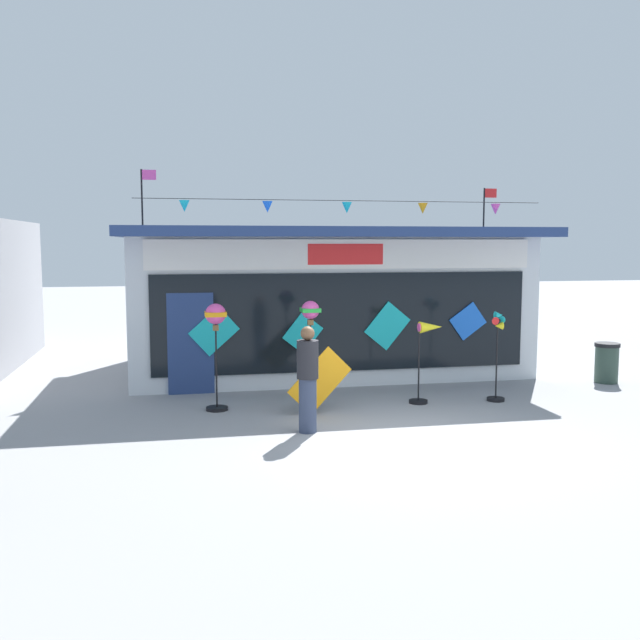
{
  "coord_description": "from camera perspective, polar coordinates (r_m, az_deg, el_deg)",
  "views": [
    {
      "loc": [
        -3.4,
        -10.09,
        2.97
      ],
      "look_at": [
        -0.59,
        3.73,
        1.43
      ],
      "focal_mm": 39.78,
      "sensor_mm": 36.0,
      "label": 1
    }
  ],
  "objects": [
    {
      "name": "ground_plane",
      "position": [
        11.05,
        6.97,
        -9.4
      ],
      "size": [
        80.0,
        80.0,
        0.0
      ],
      "primitive_type": "plane",
      "color": "gray"
    },
    {
      "name": "kite_shop_building",
      "position": [
        16.73,
        0.13,
        1.76
      ],
      "size": [
        9.04,
        5.48,
        4.59
      ],
      "color": "silver",
      "rests_on": "ground_plane"
    },
    {
      "name": "wind_spinner_far_left",
      "position": [
        12.6,
        -8.39,
        -0.6
      ],
      "size": [
        0.39,
        0.39,
        1.91
      ],
      "color": "black",
      "rests_on": "ground_plane"
    },
    {
      "name": "wind_spinner_left",
      "position": [
        12.83,
        -0.78,
        -0.24
      ],
      "size": [
        0.34,
        0.34,
        1.93
      ],
      "color": "black",
      "rests_on": "ground_plane"
    },
    {
      "name": "wind_spinner_center_left",
      "position": [
        13.25,
        8.62,
        -2.11
      ],
      "size": [
        0.63,
        0.35,
        1.53
      ],
      "color": "black",
      "rests_on": "ground_plane"
    },
    {
      "name": "wind_spinner_center_right",
      "position": [
        13.66,
        14.09,
        -2.23
      ],
      "size": [
        0.34,
        0.33,
        1.7
      ],
      "color": "black",
      "rests_on": "ground_plane"
    },
    {
      "name": "person_near_camera",
      "position": [
        11.11,
        -1.0,
        -4.74
      ],
      "size": [
        0.34,
        0.34,
        1.68
      ],
      "rotation": [
        0.0,
        0.0,
        0.04
      ],
      "color": "#333D56",
      "rests_on": "ground_plane"
    },
    {
      "name": "trash_bin",
      "position": [
        16.29,
        22.06,
        -3.18
      ],
      "size": [
        0.52,
        0.52,
        0.85
      ],
      "color": "#2D4238",
      "rests_on": "ground_plane"
    },
    {
      "name": "display_kite_on_ground",
      "position": [
        12.33,
        -0.03,
        -4.9
      ],
      "size": [
        1.18,
        0.19,
        1.18
      ],
      "primitive_type": "cube",
      "rotation": [
        -0.15,
        0.79,
        0.0
      ],
      "color": "orange",
      "rests_on": "ground_plane"
    }
  ]
}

